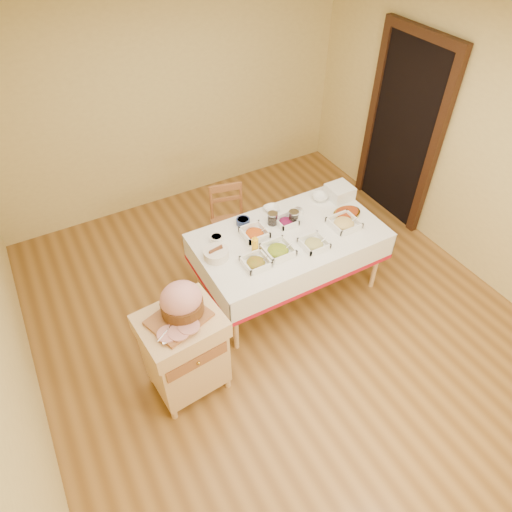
{
  "coord_description": "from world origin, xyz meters",
  "views": [
    {
      "loc": [
        -1.63,
        -2.47,
        3.62
      ],
      "look_at": [
        -0.13,
        0.2,
        0.75
      ],
      "focal_mm": 32.0,
      "sensor_mm": 36.0,
      "label": 1
    }
  ],
  "objects_px": {
    "ham_on_board": "(181,303)",
    "mustard_bottle": "(255,245)",
    "plate_stack": "(340,192)",
    "brass_platter": "(347,213)",
    "preserve_jar_left": "(273,219)",
    "bread_basket": "(216,254)",
    "dining_chair": "(230,222)",
    "dining_table": "(289,247)",
    "butcher_cart": "(185,350)",
    "preserve_jar_right": "(294,217)"
  },
  "relations": [
    {
      "from": "preserve_jar_left",
      "to": "preserve_jar_right",
      "type": "height_order",
      "value": "preserve_jar_right"
    },
    {
      "from": "butcher_cart",
      "to": "dining_table",
      "type": "bearing_deg",
      "value": 22.47
    },
    {
      "from": "mustard_bottle",
      "to": "brass_platter",
      "type": "relative_size",
      "value": 0.65
    },
    {
      "from": "dining_chair",
      "to": "preserve_jar_left",
      "type": "relative_size",
      "value": 6.61
    },
    {
      "from": "butcher_cart",
      "to": "brass_platter",
      "type": "bearing_deg",
      "value": 14.98
    },
    {
      "from": "bread_basket",
      "to": "dining_chair",
      "type": "bearing_deg",
      "value": 56.25
    },
    {
      "from": "bread_basket",
      "to": "brass_platter",
      "type": "height_order",
      "value": "bread_basket"
    },
    {
      "from": "dining_chair",
      "to": "bread_basket",
      "type": "xyz_separation_m",
      "value": [
        -0.5,
        -0.75,
        0.36
      ]
    },
    {
      "from": "butcher_cart",
      "to": "preserve_jar_right",
      "type": "xyz_separation_m",
      "value": [
        1.49,
        0.7,
        0.31
      ]
    },
    {
      "from": "preserve_jar_right",
      "to": "bread_basket",
      "type": "height_order",
      "value": "preserve_jar_right"
    },
    {
      "from": "dining_chair",
      "to": "ham_on_board",
      "type": "relative_size",
      "value": 1.88
    },
    {
      "from": "preserve_jar_left",
      "to": "plate_stack",
      "type": "xyz_separation_m",
      "value": [
        0.85,
        0.04,
        0.01
      ]
    },
    {
      "from": "preserve_jar_left",
      "to": "dining_table",
      "type": "bearing_deg",
      "value": -74.64
    },
    {
      "from": "dining_table",
      "to": "dining_chair",
      "type": "relative_size",
      "value": 2.11
    },
    {
      "from": "ham_on_board",
      "to": "preserve_jar_right",
      "type": "xyz_separation_m",
      "value": [
        1.45,
        0.67,
        -0.2
      ]
    },
    {
      "from": "dining_table",
      "to": "plate_stack",
      "type": "bearing_deg",
      "value": 18.52
    },
    {
      "from": "dining_table",
      "to": "preserve_jar_right",
      "type": "relative_size",
      "value": 13.82
    },
    {
      "from": "dining_table",
      "to": "bread_basket",
      "type": "height_order",
      "value": "bread_basket"
    },
    {
      "from": "butcher_cart",
      "to": "ham_on_board",
      "type": "xyz_separation_m",
      "value": [
        0.05,
        0.04,
        0.51
      ]
    },
    {
      "from": "preserve_jar_right",
      "to": "plate_stack",
      "type": "height_order",
      "value": "plate_stack"
    },
    {
      "from": "preserve_jar_left",
      "to": "plate_stack",
      "type": "distance_m",
      "value": 0.85
    },
    {
      "from": "butcher_cart",
      "to": "ham_on_board",
      "type": "bearing_deg",
      "value": 38.04
    },
    {
      "from": "mustard_bottle",
      "to": "plate_stack",
      "type": "bearing_deg",
      "value": 14.82
    },
    {
      "from": "dining_chair",
      "to": "ham_on_board",
      "type": "bearing_deg",
      "value": -128.44
    },
    {
      "from": "mustard_bottle",
      "to": "plate_stack",
      "type": "height_order",
      "value": "mustard_bottle"
    },
    {
      "from": "preserve_jar_right",
      "to": "brass_platter",
      "type": "height_order",
      "value": "preserve_jar_right"
    },
    {
      "from": "dining_chair",
      "to": "preserve_jar_left",
      "type": "height_order",
      "value": "preserve_jar_left"
    },
    {
      "from": "dining_table",
      "to": "bread_basket",
      "type": "bearing_deg",
      "value": 175.78
    },
    {
      "from": "mustard_bottle",
      "to": "preserve_jar_left",
      "type": "bearing_deg",
      "value": 38.1
    },
    {
      "from": "dining_table",
      "to": "brass_platter",
      "type": "relative_size",
      "value": 6.06
    },
    {
      "from": "dining_chair",
      "to": "ham_on_board",
      "type": "xyz_separation_m",
      "value": [
        -1.06,
        -1.33,
        0.57
      ]
    },
    {
      "from": "dining_table",
      "to": "bread_basket",
      "type": "distance_m",
      "value": 0.79
    },
    {
      "from": "plate_stack",
      "to": "brass_platter",
      "type": "bearing_deg",
      "value": -112.01
    },
    {
      "from": "plate_stack",
      "to": "brass_platter",
      "type": "distance_m",
      "value": 0.31
    },
    {
      "from": "dining_chair",
      "to": "plate_stack",
      "type": "bearing_deg",
      "value": -27.38
    },
    {
      "from": "dining_table",
      "to": "ham_on_board",
      "type": "bearing_deg",
      "value": -158.18
    },
    {
      "from": "ham_on_board",
      "to": "mustard_bottle",
      "type": "xyz_separation_m",
      "value": [
        0.9,
        0.47,
        -0.17
      ]
    },
    {
      "from": "preserve_jar_right",
      "to": "bread_basket",
      "type": "bearing_deg",
      "value": -174.51
    },
    {
      "from": "ham_on_board",
      "to": "bread_basket",
      "type": "relative_size",
      "value": 1.98
    },
    {
      "from": "brass_platter",
      "to": "mustard_bottle",
      "type": "bearing_deg",
      "value": -178.13
    },
    {
      "from": "preserve_jar_left",
      "to": "bread_basket",
      "type": "bearing_deg",
      "value": -166.55
    },
    {
      "from": "dining_chair",
      "to": "plate_stack",
      "type": "xyz_separation_m",
      "value": [
        1.04,
        -0.54,
        0.38
      ]
    },
    {
      "from": "plate_stack",
      "to": "dining_chair",
      "type": "bearing_deg",
      "value": 152.62
    },
    {
      "from": "dining_table",
      "to": "preserve_jar_right",
      "type": "distance_m",
      "value": 0.29
    },
    {
      "from": "dining_table",
      "to": "butcher_cart",
      "type": "xyz_separation_m",
      "value": [
        -1.36,
        -0.56,
        -0.09
      ]
    },
    {
      "from": "dining_table",
      "to": "plate_stack",
      "type": "distance_m",
      "value": 0.86
    },
    {
      "from": "brass_platter",
      "to": "butcher_cart",
      "type": "bearing_deg",
      "value": -165.02
    },
    {
      "from": "ham_on_board",
      "to": "mustard_bottle",
      "type": "distance_m",
      "value": 1.03
    },
    {
      "from": "preserve_jar_left",
      "to": "butcher_cart",
      "type": "bearing_deg",
      "value": -148.85
    },
    {
      "from": "preserve_jar_left",
      "to": "bread_basket",
      "type": "distance_m",
      "value": 0.72
    }
  ]
}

